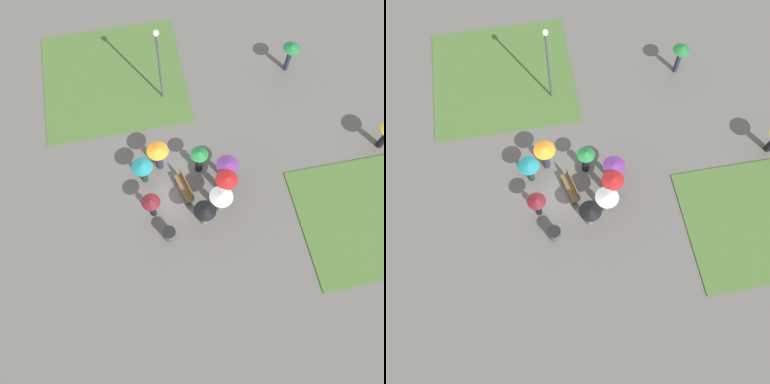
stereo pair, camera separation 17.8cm
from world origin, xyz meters
The scene contains 15 objects.
ground_plane centered at (0.00, 0.00, 0.00)m, with size 90.00×90.00×0.00m, color #66635E.
lawn_patch_near centered at (-7.34, -1.84, 0.03)m, with size 7.96×8.32×0.06m.
lawn_patch_far centered at (4.03, 9.82, 0.03)m, with size 6.40×6.96×0.06m.
park_bench centered at (0.77, 0.97, 0.47)m, with size 1.74×0.81×0.90m.
lamp_post centered at (-5.39, 0.82, 3.13)m, with size 0.32×0.32×4.95m.
trash_bin centered at (3.07, -0.26, 0.40)m, with size 0.65×0.65×0.80m.
crowd_person_orange centered at (-0.90, -0.09, 1.35)m, with size 1.11×1.11×1.91m.
crowd_person_red centered at (1.30, 2.93, 1.33)m, with size 1.11×1.11×1.87m.
crowd_person_green centered at (-0.35, 1.92, 1.22)m, with size 0.92×0.92×1.84m.
crowd_person_purple centered at (0.48, 3.19, 1.34)m, with size 1.14×1.14×1.72m.
crowd_person_maroon centered at (1.71, -0.84, 1.31)m, with size 0.92×0.92×1.82m.
crowd_person_white centered at (2.10, 2.49, 1.39)m, with size 1.15×1.15×1.83m.
crowd_person_black centered at (2.64, 1.58, 1.34)m, with size 1.08×1.08×1.82m.
crowd_person_teal centered at (-0.26, -0.98, 1.26)m, with size 1.08×1.08×1.71m.
lone_walker_far_path centered at (-5.98, 8.48, 1.47)m, with size 1.02×1.02×1.93m.
Camera 2 is at (8.47, -0.03, 18.05)m, focal length 35.00 mm.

